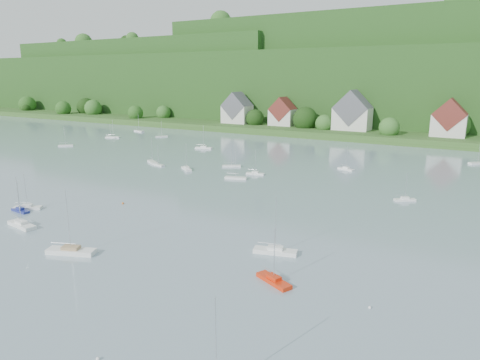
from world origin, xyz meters
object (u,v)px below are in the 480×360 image
object	(u,v)px
near_sailboat_0	(22,224)
near_sailboat_5	(274,280)
near_sailboat_1	(20,210)
near_sailboat_2	(71,251)
near_sailboat_6	(28,207)
near_sailboat_3	(275,251)

from	to	relation	value
near_sailboat_0	near_sailboat_5	size ratio (longest dim) A/B	1.21
near_sailboat_1	near_sailboat_5	distance (m)	58.23
near_sailboat_0	near_sailboat_2	world-z (taller)	near_sailboat_2
near_sailboat_1	near_sailboat_5	bearing A→B (deg)	2.74
near_sailboat_2	near_sailboat_6	xyz separation A→B (m)	(-27.01, 11.00, -0.08)
near_sailboat_1	near_sailboat_6	bearing A→B (deg)	107.16
near_sailboat_6	near_sailboat_1	bearing A→B (deg)	-109.29
near_sailboat_2	near_sailboat_3	bearing A→B (deg)	8.86
near_sailboat_1	near_sailboat_3	world-z (taller)	near_sailboat_3
near_sailboat_3	near_sailboat_5	world-z (taller)	near_sailboat_3
near_sailboat_0	near_sailboat_6	world-z (taller)	near_sailboat_0
near_sailboat_0	near_sailboat_5	xyz separation A→B (m)	(49.65, 3.34, -0.05)
near_sailboat_5	near_sailboat_6	xyz separation A→B (m)	(-58.61, 3.97, -0.00)
near_sailboat_2	near_sailboat_0	bearing A→B (deg)	147.21
near_sailboat_0	near_sailboat_5	distance (m)	49.76
near_sailboat_3	near_sailboat_5	distance (m)	9.81
near_sailboat_0	near_sailboat_3	bearing A→B (deg)	22.57
near_sailboat_6	near_sailboat_0	bearing A→B (deg)	-70.85
near_sailboat_1	near_sailboat_2	size ratio (longest dim) A/B	0.63
near_sailboat_0	near_sailboat_3	world-z (taller)	near_sailboat_0
near_sailboat_1	near_sailboat_2	xyz separation A→B (m)	(26.59, -9.10, 0.11)
near_sailboat_0	near_sailboat_1	xyz separation A→B (m)	(-8.55, 5.40, -0.09)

